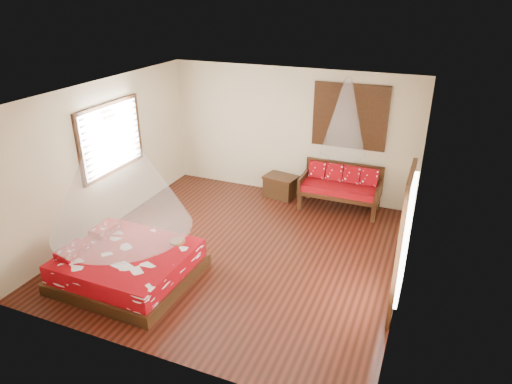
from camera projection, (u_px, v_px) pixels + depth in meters
room at (239, 178)px, 7.57m from camera, size 5.54×5.54×2.84m
bed at (128, 265)px, 7.25m from camera, size 2.00×1.82×0.63m
daybed at (341, 185)px, 9.50m from camera, size 1.64×0.73×0.94m
storage_chest at (281, 186)px, 10.14m from camera, size 0.78×0.63×0.48m
shutter_panel at (350, 117)px, 9.22m from camera, size 1.52×0.06×1.32m
window_left at (111, 138)px, 8.55m from camera, size 0.10×1.74×1.34m
glazed_door at (401, 244)px, 6.25m from camera, size 0.08×1.02×2.16m
wine_tray at (177, 239)px, 7.40m from camera, size 0.26×0.26×0.21m
mosquito_net_main at (116, 172)px, 6.58m from camera, size 2.10×2.10×1.80m
mosquito_net_daybed at (345, 117)px, 8.78m from camera, size 0.88×0.88×1.50m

